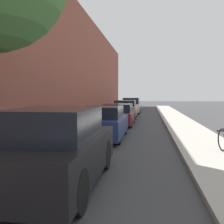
{
  "coord_description": "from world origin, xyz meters",
  "views": [
    {
      "loc": [
        0.95,
        1.18,
        1.84
      ],
      "look_at": [
        -0.48,
        11.2,
        1.16
      ],
      "focal_mm": 41.84,
      "sensor_mm": 36.0,
      "label": 1
    }
  ],
  "objects_px": {
    "parked_car_black": "(56,149)",
    "parked_car_silver": "(133,105)",
    "parked_car_champagne": "(125,109)",
    "parked_car_white": "(131,106)",
    "parked_car_maroon": "(118,115)",
    "parked_car_navy": "(102,123)"
  },
  "relations": [
    {
      "from": "parked_car_maroon",
      "to": "parked_car_white",
      "type": "xyz_separation_m",
      "value": [
        0.1,
        9.86,
        0.1
      ]
    },
    {
      "from": "parked_car_white",
      "to": "parked_car_silver",
      "type": "distance_m",
      "value": 5.11
    },
    {
      "from": "parked_car_maroon",
      "to": "parked_car_white",
      "type": "relative_size",
      "value": 1.13
    },
    {
      "from": "parked_car_maroon",
      "to": "parked_car_navy",
      "type": "bearing_deg",
      "value": -91.41
    },
    {
      "from": "parked_car_black",
      "to": "parked_car_silver",
      "type": "bearing_deg",
      "value": 90.19
    },
    {
      "from": "parked_car_white",
      "to": "parked_car_black",
      "type": "bearing_deg",
      "value": -90.3
    },
    {
      "from": "parked_car_maroon",
      "to": "parked_car_champagne",
      "type": "height_order",
      "value": "parked_car_champagne"
    },
    {
      "from": "parked_car_navy",
      "to": "parked_car_champagne",
      "type": "bearing_deg",
      "value": 89.38
    },
    {
      "from": "parked_car_black",
      "to": "parked_car_silver",
      "type": "distance_m",
      "value": 25.64
    },
    {
      "from": "parked_car_champagne",
      "to": "parked_car_silver",
      "type": "relative_size",
      "value": 0.87
    },
    {
      "from": "parked_car_black",
      "to": "parked_car_maroon",
      "type": "distance_m",
      "value": 10.67
    },
    {
      "from": "parked_car_navy",
      "to": "parked_car_silver",
      "type": "xyz_separation_m",
      "value": [
        0.03,
        19.96,
        -0.02
      ]
    },
    {
      "from": "parked_car_black",
      "to": "parked_car_silver",
      "type": "relative_size",
      "value": 0.88
    },
    {
      "from": "parked_car_navy",
      "to": "parked_car_champagne",
      "type": "xyz_separation_m",
      "value": [
        0.11,
        9.81,
        0.02
      ]
    },
    {
      "from": "parked_car_champagne",
      "to": "parked_car_white",
      "type": "height_order",
      "value": "parked_car_white"
    },
    {
      "from": "parked_car_champagne",
      "to": "parked_car_white",
      "type": "distance_m",
      "value": 5.05
    },
    {
      "from": "parked_car_champagne",
      "to": "parked_car_silver",
      "type": "bearing_deg",
      "value": 90.4
    },
    {
      "from": "parked_car_navy",
      "to": "parked_car_white",
      "type": "distance_m",
      "value": 14.86
    },
    {
      "from": "parked_car_black",
      "to": "parked_car_champagne",
      "type": "relative_size",
      "value": 1.01
    },
    {
      "from": "parked_car_maroon",
      "to": "parked_car_white",
      "type": "distance_m",
      "value": 9.86
    },
    {
      "from": "parked_car_black",
      "to": "parked_car_navy",
      "type": "bearing_deg",
      "value": 91.2
    },
    {
      "from": "parked_car_white",
      "to": "parked_car_silver",
      "type": "height_order",
      "value": "parked_car_white"
    }
  ]
}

